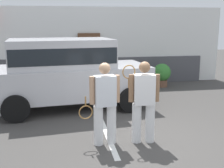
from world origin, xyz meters
TOP-DOWN VIEW (x-y plane):
  - ground_plane at (0.00, 0.00)m, footprint 40.00×40.00m
  - parking_stripe_1 at (-0.62, 1.50)m, footprint 0.12×4.40m
  - house_frontage at (-0.01, 6.36)m, footprint 10.36×0.40m
  - parked_suv at (-1.46, 2.95)m, footprint 4.78×2.57m
  - tennis_player_man at (-0.74, 0.12)m, footprint 0.90×0.32m
  - tennis_player_woman at (0.08, 0.08)m, footprint 0.78×0.31m
  - potted_plant_by_porch at (2.31, 5.25)m, footprint 0.70×0.70m

SIDE VIEW (x-z plane):
  - ground_plane at x=0.00m, z-range 0.00..0.00m
  - parking_stripe_1 at x=-0.62m, z-range 0.00..0.01m
  - potted_plant_by_porch at x=2.31m, z-range 0.05..0.98m
  - tennis_player_man at x=-0.74m, z-range 0.03..1.75m
  - tennis_player_woman at x=0.08m, z-range 0.04..1.77m
  - parked_suv at x=-1.46m, z-range 0.12..2.17m
  - house_frontage at x=-0.01m, z-range -0.10..3.05m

